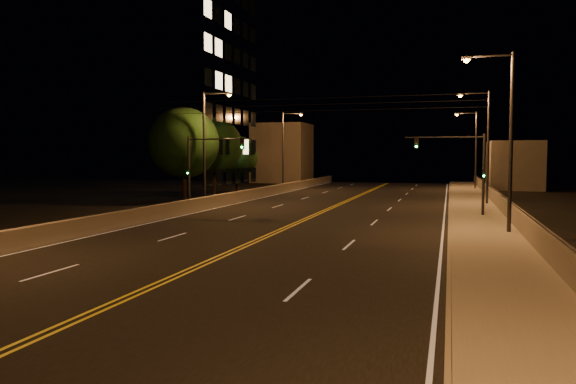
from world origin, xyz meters
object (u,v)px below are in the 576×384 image
(streetlight_1, at_px, (505,131))
(building_tower, at_px, (128,74))
(traffic_signal_left, at_px, (202,163))
(tree_1, at_px, (214,146))
(traffic_signal_right, at_px, (466,164))
(tree_2, at_px, (237,156))
(streetlight_2, at_px, (485,140))
(streetlight_3, at_px, (474,145))
(tree_0, at_px, (184,143))
(streetlight_6, at_px, (285,145))
(streetlight_5, at_px, (207,141))

(streetlight_1, bearing_deg, building_tower, 146.88)
(streetlight_1, distance_m, traffic_signal_left, 21.93)
(traffic_signal_left, distance_m, tree_1, 16.84)
(traffic_signal_left, bearing_deg, building_tower, 135.70)
(traffic_signal_right, distance_m, tree_2, 32.91)
(tree_2, bearing_deg, traffic_signal_right, -42.02)
(streetlight_2, relative_size, tree_2, 1.44)
(streetlight_2, distance_m, streetlight_3, 21.67)
(streetlight_3, relative_size, tree_0, 1.12)
(streetlight_3, relative_size, streetlight_6, 1.00)
(traffic_signal_right, xyz_separation_m, building_tower, (-34.19, 15.15, 9.22))
(streetlight_2, relative_size, streetlight_6, 1.00)
(streetlight_1, height_order, streetlight_2, same)
(traffic_signal_left, height_order, tree_1, tree_1)
(traffic_signal_left, xyz_separation_m, tree_0, (-4.39, 5.87, 1.66))
(streetlight_5, bearing_deg, tree_2, 104.00)
(tree_0, bearing_deg, tree_2, 94.93)
(tree_1, distance_m, tree_2, 6.42)
(traffic_signal_left, relative_size, tree_1, 0.69)
(streetlight_3, xyz_separation_m, streetlight_6, (-21.45, -5.07, 0.00))
(streetlight_6, bearing_deg, traffic_signal_left, -87.36)
(traffic_signal_right, bearing_deg, tree_0, 165.71)
(streetlight_2, distance_m, streetlight_5, 22.17)
(streetlight_1, height_order, streetlight_5, same)
(tree_0, height_order, tree_2, tree_0)
(building_tower, height_order, tree_0, building_tower)
(streetlight_1, relative_size, streetlight_2, 1.00)
(streetlight_6, bearing_deg, tree_0, -99.10)
(streetlight_6, bearing_deg, traffic_signal_right, -52.45)
(tree_0, distance_m, tree_2, 16.25)
(streetlight_2, height_order, streetlight_5, same)
(streetlight_5, distance_m, streetlight_6, 22.21)
(building_tower, bearing_deg, streetlight_5, -38.81)
(streetlight_1, distance_m, tree_0, 28.38)
(streetlight_1, bearing_deg, tree_1, 137.59)
(streetlight_3, relative_size, traffic_signal_right, 1.67)
(streetlight_5, bearing_deg, streetlight_6, 90.00)
(streetlight_1, distance_m, streetlight_5, 24.49)
(streetlight_5, xyz_separation_m, tree_0, (-3.20, 2.25, -0.12))
(streetlight_1, xyz_separation_m, streetlight_5, (-21.45, 11.82, 0.00))
(streetlight_5, xyz_separation_m, streetlight_6, (0.00, 22.21, 0.00))
(streetlight_2, xyz_separation_m, tree_2, (-26.04, 12.79, -1.30))
(streetlight_5, relative_size, building_tower, 0.35)
(traffic_signal_left, height_order, tree_0, tree_0)
(streetlight_3, distance_m, traffic_signal_right, 30.99)
(streetlight_6, distance_m, tree_2, 6.10)
(streetlight_1, distance_m, building_tower, 43.37)
(streetlight_2, xyz_separation_m, streetlight_3, (0.00, 21.67, 0.00))
(traffic_signal_left, bearing_deg, streetlight_5, 108.19)
(streetlight_6, relative_size, traffic_signal_left, 1.67)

